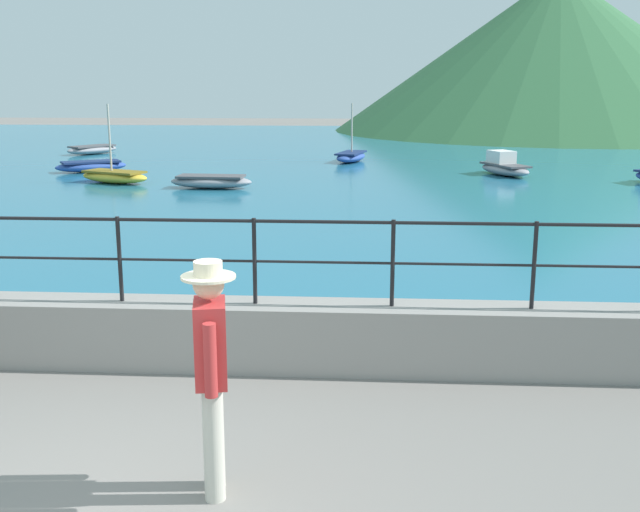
% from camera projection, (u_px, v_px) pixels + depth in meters
% --- Properties ---
extents(promenade_wall, '(20.00, 0.56, 0.70)m').
position_uv_depth(promenade_wall, '(190.00, 334.00, 7.98)').
color(promenade_wall, gray).
rests_on(promenade_wall, ground).
extents(railing, '(18.44, 0.04, 0.90)m').
position_uv_depth(railing, '(186.00, 245.00, 7.77)').
color(railing, black).
rests_on(railing, promenade_wall).
extents(lake_water, '(64.00, 44.32, 0.06)m').
position_uv_depth(lake_water, '(323.00, 158.00, 30.07)').
color(lake_water, '#236B89').
rests_on(lake_water, ground).
extents(hill_main, '(26.59, 26.59, 9.34)m').
position_uv_depth(hill_main, '(556.00, 53.00, 45.18)').
color(hill_main, '#33663D').
rests_on(hill_main, ground).
extents(person_walking, '(0.38, 0.56, 1.75)m').
position_uv_depth(person_walking, '(211.00, 367.00, 5.34)').
color(person_walking, beige).
rests_on(person_walking, ground).
extents(boat_0, '(2.47, 1.72, 2.28)m').
position_uv_depth(boat_0, '(115.00, 176.00, 22.18)').
color(boat_0, gold).
rests_on(boat_0, lake_water).
extents(boat_3, '(2.34, 1.01, 0.36)m').
position_uv_depth(boat_3, '(211.00, 181.00, 21.07)').
color(boat_3, gray).
rests_on(boat_3, lake_water).
extents(boat_4, '(1.74, 2.47, 0.76)m').
position_uv_depth(boat_4, '(504.00, 167.00, 24.07)').
color(boat_4, gray).
rests_on(boat_4, lake_water).
extents(boat_5, '(1.42, 2.45, 2.14)m').
position_uv_depth(boat_5, '(351.00, 156.00, 28.14)').
color(boat_5, '#2D4C9E').
rests_on(boat_5, lake_water).
extents(boat_6, '(2.43, 1.96, 0.36)m').
position_uv_depth(boat_6, '(91.00, 166.00, 24.95)').
color(boat_6, '#2D4C9E').
rests_on(boat_6, lake_water).
extents(boat_7, '(2.05, 2.40, 0.36)m').
position_uv_depth(boat_7, '(92.00, 149.00, 31.14)').
color(boat_7, gray).
rests_on(boat_7, lake_water).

